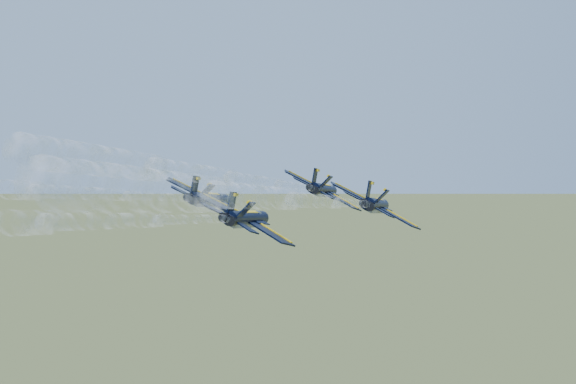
{
  "coord_description": "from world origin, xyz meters",
  "views": [
    {
      "loc": [
        -2.6,
        -105.07,
        115.94
      ],
      "look_at": [
        -0.07,
        -1.66,
        104.07
      ],
      "focal_mm": 55.0,
      "sensor_mm": 36.0,
      "label": 1
    }
  ],
  "objects_px": {
    "jet_lead": "(324,190)",
    "jet_right": "(376,205)",
    "jet_left": "(210,199)",
    "jet_slot": "(248,218)"
  },
  "relations": [
    {
      "from": "jet_left",
      "to": "jet_slot",
      "type": "xyz_separation_m",
      "value": [
        4.84,
        -16.08,
        0.0
      ]
    },
    {
      "from": "jet_lead",
      "to": "jet_right",
      "type": "bearing_deg",
      "value": -55.25
    },
    {
      "from": "jet_right",
      "to": "jet_lead",
      "type": "bearing_deg",
      "value": 124.75
    },
    {
      "from": "jet_left",
      "to": "jet_right",
      "type": "relative_size",
      "value": 1.0
    },
    {
      "from": "jet_lead",
      "to": "jet_right",
      "type": "xyz_separation_m",
      "value": [
        5.0,
        -15.65,
        0.0
      ]
    },
    {
      "from": "jet_right",
      "to": "jet_slot",
      "type": "xyz_separation_m",
      "value": [
        -14.46,
        -10.32,
        0.0
      ]
    },
    {
      "from": "jet_lead",
      "to": "jet_slot",
      "type": "relative_size",
      "value": 1.0
    },
    {
      "from": "jet_lead",
      "to": "jet_right",
      "type": "relative_size",
      "value": 1.0
    },
    {
      "from": "jet_lead",
      "to": "jet_right",
      "type": "distance_m",
      "value": 16.43
    },
    {
      "from": "jet_left",
      "to": "jet_slot",
      "type": "bearing_deg",
      "value": -56.23
    }
  ]
}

